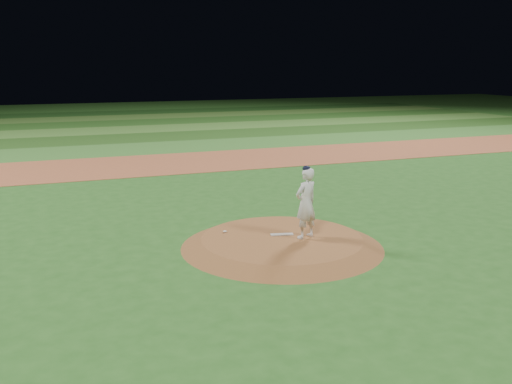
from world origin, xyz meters
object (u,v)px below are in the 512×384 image
at_px(pitchers_mound, 282,242).
at_px(pitching_rubber, 282,234).
at_px(pitcher_on_mound, 306,203).
at_px(rosin_bag, 225,231).

xyz_separation_m(pitchers_mound, pitching_rubber, (0.10, 0.23, 0.14)).
xyz_separation_m(pitching_rubber, pitcher_on_mound, (0.50, -0.45, 0.96)).
bearing_deg(pitching_rubber, pitchers_mound, -99.74).
distance_m(pitchers_mound, pitcher_on_mound, 1.27).
height_order(pitchers_mound, pitching_rubber, pitching_rubber).
bearing_deg(pitching_rubber, rosin_bag, 164.07).
relative_size(pitchers_mound, pitching_rubber, 8.78).
bearing_deg(pitchers_mound, rosin_bag, 142.34).
relative_size(rosin_bag, pitcher_on_mound, 0.05).
xyz_separation_m(pitchers_mound, rosin_bag, (-1.31, 1.01, 0.15)).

